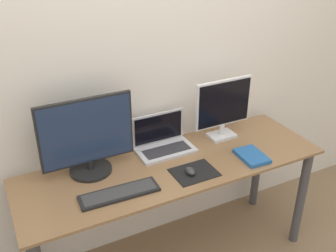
{
  "coord_description": "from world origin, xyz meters",
  "views": [
    {
      "loc": [
        -0.92,
        -1.45,
        2.07
      ],
      "look_at": [
        0.01,
        0.38,
        0.99
      ],
      "focal_mm": 42.0,
      "sensor_mm": 36.0,
      "label": 1
    }
  ],
  "objects": [
    {
      "name": "monitor_right",
      "position": [
        0.45,
        0.45,
        1.0
      ],
      "size": [
        0.41,
        0.13,
        0.41
      ],
      "color": "silver",
      "rests_on": "desk"
    },
    {
      "name": "mouse",
      "position": [
        0.04,
        0.16,
        0.8
      ],
      "size": [
        0.05,
        0.07,
        0.04
      ],
      "color": "#333333",
      "rests_on": "mousepad"
    },
    {
      "name": "desk",
      "position": [
        0.0,
        0.3,
        0.63
      ],
      "size": [
        1.86,
        0.59,
        0.78
      ],
      "color": "olive",
      "rests_on": "ground_plane"
    },
    {
      "name": "keyboard",
      "position": [
        -0.39,
        0.17,
        0.78
      ],
      "size": [
        0.43,
        0.14,
        0.02
      ],
      "color": "black",
      "rests_on": "desk"
    },
    {
      "name": "book",
      "position": [
        0.46,
        0.14,
        0.79
      ],
      "size": [
        0.16,
        0.22,
        0.03
      ],
      "color": "#235B9E",
      "rests_on": "desk"
    },
    {
      "name": "monitor_left",
      "position": [
        -0.46,
        0.45,
        1.0
      ],
      "size": [
        0.54,
        0.24,
        0.46
      ],
      "color": "black",
      "rests_on": "desk"
    },
    {
      "name": "mousepad",
      "position": [
        0.07,
        0.16,
        0.78
      ],
      "size": [
        0.25,
        0.2,
        0.0
      ],
      "color": "black",
      "rests_on": "desk"
    },
    {
      "name": "laptop",
      "position": [
        0.02,
        0.49,
        0.83
      ],
      "size": [
        0.36,
        0.22,
        0.22
      ],
      "color": "silver",
      "rests_on": "desk"
    },
    {
      "name": "wall_back",
      "position": [
        0.0,
        0.66,
        1.25
      ],
      "size": [
        7.0,
        0.05,
        2.5
      ],
      "color": "silver",
      "rests_on": "ground_plane"
    }
  ]
}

